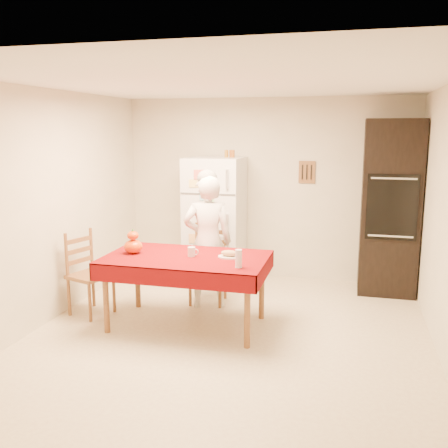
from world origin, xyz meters
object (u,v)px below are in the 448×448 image
(coffee_mug, at_px, (192,252))
(dining_table, at_px, (186,263))
(chair_far, at_px, (209,260))
(pumpkin_lower, at_px, (133,246))
(bread_plate, at_px, (229,257))
(refrigerator, at_px, (215,220))
(wine_glass, at_px, (239,259))
(seated_woman, at_px, (208,242))
(oven_cabinet, at_px, (390,208))
(chair_left, at_px, (87,270))

(coffee_mug, bearing_deg, dining_table, -165.53)
(chair_far, xyz_separation_m, pumpkin_lower, (-0.61, -0.83, 0.33))
(chair_far, bearing_deg, bread_plate, -63.59)
(pumpkin_lower, xyz_separation_m, bread_plate, (1.05, 0.07, -0.07))
(refrigerator, bearing_deg, coffee_mug, -82.96)
(pumpkin_lower, height_order, wine_glass, wine_glass)
(refrigerator, xyz_separation_m, seated_woman, (0.20, -1.05, -0.07))
(oven_cabinet, relative_size, coffee_mug, 22.00)
(oven_cabinet, relative_size, wine_glass, 12.50)
(seated_woman, bearing_deg, coffee_mug, 74.93)
(seated_woman, xyz_separation_m, pumpkin_lower, (-0.65, -0.64, 0.05))
(oven_cabinet, relative_size, seated_woman, 1.40)
(wine_glass, bearing_deg, chair_far, 119.36)
(refrigerator, bearing_deg, chair_far, -79.30)
(refrigerator, distance_m, coffee_mug, 1.68)
(seated_woman, bearing_deg, dining_table, 69.82)
(refrigerator, distance_m, seated_woman, 1.07)
(chair_left, relative_size, wine_glass, 5.40)
(refrigerator, relative_size, dining_table, 1.00)
(chair_far, bearing_deg, dining_table, -94.63)
(chair_left, bearing_deg, refrigerator, -14.87)
(refrigerator, xyz_separation_m, pumpkin_lower, (-0.44, -1.69, -0.01))
(refrigerator, distance_m, chair_far, 0.94)
(dining_table, distance_m, seated_woman, 0.63)
(pumpkin_lower, bearing_deg, seated_woman, 44.64)
(chair_left, bearing_deg, dining_table, -74.72)
(wine_glass, bearing_deg, pumpkin_lower, 167.82)
(seated_woman, bearing_deg, refrigerator, -94.44)
(dining_table, relative_size, wine_glass, 9.66)
(dining_table, bearing_deg, refrigerator, 95.10)
(oven_cabinet, relative_size, pumpkin_lower, 11.08)
(bread_plate, bearing_deg, pumpkin_lower, -176.32)
(seated_woman, height_order, coffee_mug, seated_woman)
(chair_left, bearing_deg, wine_glass, -81.95)
(seated_woman, relative_size, wine_glass, 8.90)
(seated_woman, bearing_deg, chair_far, -93.52)
(coffee_mug, distance_m, bread_plate, 0.40)
(dining_table, distance_m, coffee_mug, 0.13)
(chair_far, height_order, coffee_mug, chair_far)
(chair_left, height_order, bread_plate, chair_left)
(refrigerator, height_order, pumpkin_lower, refrigerator)
(dining_table, distance_m, bread_plate, 0.46)
(chair_far, height_order, pumpkin_lower, chair_far)
(oven_cabinet, relative_size, bread_plate, 9.17)
(pumpkin_lower, relative_size, wine_glass, 1.13)
(dining_table, relative_size, chair_left, 1.79)
(seated_woman, height_order, pumpkin_lower, seated_woman)
(chair_far, xyz_separation_m, coffee_mug, (0.04, -0.80, 0.30))
(chair_left, relative_size, bread_plate, 3.96)
(chair_far, distance_m, seated_woman, 0.34)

